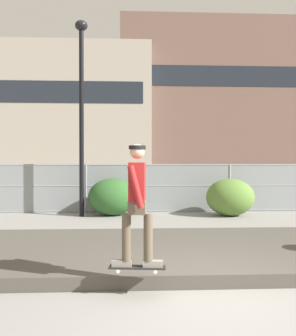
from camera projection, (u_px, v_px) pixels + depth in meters
ground_plane at (210, 300)px, 5.04m from camera, size 120.00×120.00×0.00m
gravel_berm at (184, 251)px, 7.39m from camera, size 11.93×3.94×0.22m
skateboard at (137, 268)px, 5.16m from camera, size 0.82×0.28×0.07m
skater at (137, 197)px, 5.15m from camera, size 0.73×0.60×1.73m
chain_fence at (159, 188)px, 14.02m from camera, size 27.74×0.06×1.85m
street_lamp at (81, 95)px, 12.84m from camera, size 0.44×0.44×6.89m
parked_car_near at (86, 186)px, 17.01m from camera, size 4.49×2.12×1.66m
library_building at (55, 117)px, 48.08m from camera, size 24.77×13.78×16.05m
office_block at (236, 103)px, 49.80m from camera, size 31.27×10.63×20.10m
shrub_left at (112, 197)px, 13.14m from camera, size 1.73×1.41×1.33m
shrub_center at (230, 197)px, 13.03m from camera, size 1.72×1.41×1.33m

